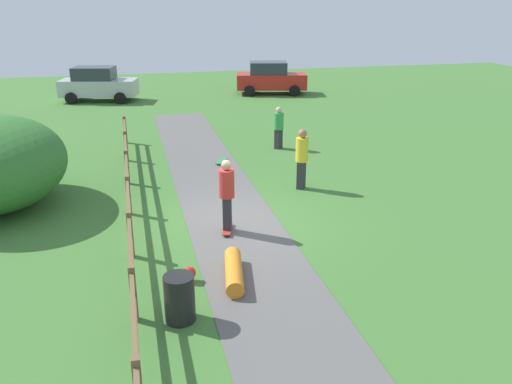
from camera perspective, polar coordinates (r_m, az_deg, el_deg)
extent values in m
plane|color=#427533|center=(13.73, -2.52, -3.43)|extent=(60.00, 60.00, 0.00)
cube|color=#605E5B|center=(13.73, -2.52, -3.39)|extent=(2.40, 28.00, 0.02)
cube|color=brown|center=(9.84, -13.18, -10.70)|extent=(0.12, 0.12, 1.10)
cube|color=brown|center=(12.12, -13.49, -4.53)|extent=(0.12, 0.12, 1.10)
cube|color=brown|center=(14.50, -13.70, -0.35)|extent=(0.12, 0.12, 1.10)
cube|color=brown|center=(16.94, -13.85, 2.64)|extent=(0.12, 0.12, 1.10)
cube|color=brown|center=(19.41, -13.96, 4.87)|extent=(0.12, 0.12, 1.10)
cube|color=brown|center=(21.91, -14.04, 6.60)|extent=(0.12, 0.12, 1.10)
cube|color=brown|center=(13.32, -13.59, -2.45)|extent=(0.08, 18.00, 0.09)
cube|color=brown|center=(13.16, -13.75, -0.64)|extent=(0.08, 18.00, 0.09)
cylinder|color=black|center=(9.74, -8.32, -11.37)|extent=(0.56, 0.56, 0.90)
cube|color=#B23326|center=(13.22, -3.11, -3.98)|extent=(0.42, 0.82, 0.02)
cylinder|color=silver|center=(13.50, -3.31, -3.65)|extent=(0.05, 0.07, 0.06)
cylinder|color=silver|center=(13.49, -2.68, -3.66)|extent=(0.05, 0.07, 0.06)
cylinder|color=silver|center=(13.00, -3.55, -4.65)|extent=(0.05, 0.07, 0.06)
cylinder|color=silver|center=(12.98, -2.89, -4.66)|extent=(0.05, 0.07, 0.06)
cube|color=#2D2D33|center=(13.05, -3.14, -2.26)|extent=(0.28, 0.36, 0.84)
cylinder|color=red|center=(12.78, -3.21, 0.92)|extent=(0.47, 0.47, 0.70)
sphere|color=tan|center=(12.63, -3.25, 2.94)|extent=(0.25, 0.25, 0.25)
cylinder|color=orange|center=(11.02, -2.42, -8.61)|extent=(0.62, 1.63, 0.36)
sphere|color=red|center=(11.04, -7.22, -8.72)|extent=(0.26, 0.26, 0.26)
cube|color=#338C4C|center=(18.74, -3.79, 3.42)|extent=(0.56, 0.80, 0.02)
cylinder|color=silver|center=(19.03, -3.74, 3.56)|extent=(0.05, 0.07, 0.06)
cylinder|color=silver|center=(18.98, -3.31, 3.53)|extent=(0.05, 0.07, 0.06)
cylinder|color=silver|center=(18.52, -4.28, 3.07)|extent=(0.05, 0.07, 0.06)
cylinder|color=silver|center=(18.47, -3.83, 3.04)|extent=(0.05, 0.07, 0.06)
cube|color=#2D2D33|center=(16.15, 4.94, 1.87)|extent=(0.35, 0.38, 0.88)
cylinder|color=yellow|center=(15.91, 5.03, 4.62)|extent=(0.53, 0.53, 0.73)
sphere|color=#9E704C|center=(15.78, 5.08, 6.35)|extent=(0.26, 0.26, 0.26)
cube|color=#2D2D33|center=(20.53, 2.46, 5.80)|extent=(0.37, 0.37, 0.77)
cylinder|color=green|center=(20.37, 2.49, 7.71)|extent=(0.54, 0.54, 0.64)
sphere|color=beige|center=(20.27, 2.50, 8.91)|extent=(0.23, 0.23, 0.23)
cube|color=red|center=(32.67, 1.69, 11.96)|extent=(4.47, 2.55, 0.90)
cube|color=#2D333D|center=(32.55, 1.34, 13.35)|extent=(2.48, 1.99, 0.70)
cylinder|color=black|center=(33.70, 3.93, 11.41)|extent=(0.68, 0.37, 0.64)
cylinder|color=black|center=(31.97, 4.23, 10.91)|extent=(0.68, 0.37, 0.64)
cylinder|color=black|center=(33.56, -0.75, 11.41)|extent=(0.68, 0.37, 0.64)
cylinder|color=black|center=(31.82, -0.70, 10.92)|extent=(0.68, 0.37, 0.64)
cube|color=#B7B7BC|center=(31.54, -16.70, 10.83)|extent=(4.48, 2.61, 0.90)
cube|color=#2D333D|center=(31.48, -17.21, 12.24)|extent=(2.50, 2.02, 0.70)
cylinder|color=black|center=(32.12, -13.85, 10.43)|extent=(0.68, 0.38, 0.64)
cylinder|color=black|center=(30.43, -14.57, 9.85)|extent=(0.68, 0.38, 0.64)
cylinder|color=black|center=(32.82, -18.52, 10.18)|extent=(0.68, 0.38, 0.64)
cylinder|color=black|center=(31.17, -19.46, 9.58)|extent=(0.68, 0.38, 0.64)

